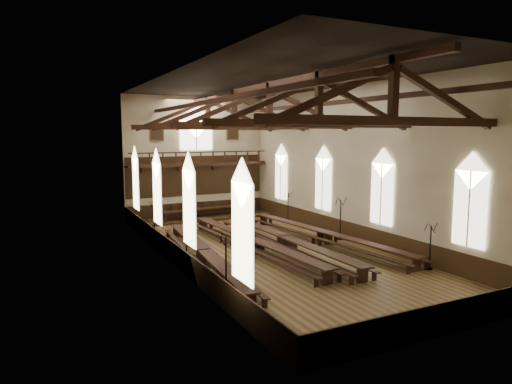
% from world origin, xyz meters
% --- Properties ---
extents(ground, '(26.00, 26.00, 0.00)m').
position_xyz_m(ground, '(0.00, 0.00, 0.00)').
color(ground, brown).
rests_on(ground, ground).
extents(room_walls, '(26.00, 26.00, 26.00)m').
position_xyz_m(room_walls, '(0.00, 0.00, 6.46)').
color(room_walls, beige).
rests_on(room_walls, ground).
extents(wainscot_band, '(12.00, 26.00, 1.20)m').
position_xyz_m(wainscot_band, '(0.00, 0.00, 0.60)').
color(wainscot_band, '#362110').
rests_on(wainscot_band, ground).
extents(side_windows, '(11.85, 19.80, 4.50)m').
position_xyz_m(side_windows, '(-0.00, -0.00, 3.74)').
color(side_windows, white).
rests_on(side_windows, room_walls).
extents(end_window, '(2.80, 0.12, 3.80)m').
position_xyz_m(end_window, '(0.00, 12.90, 7.22)').
color(end_window, white).
rests_on(end_window, room_walls).
extents(minstrels_gallery, '(11.80, 1.24, 3.70)m').
position_xyz_m(minstrels_gallery, '(0.00, 12.66, 3.91)').
color(minstrels_gallery, '#321B10').
rests_on(minstrels_gallery, room_walls).
extents(portraits, '(7.75, 0.09, 1.45)m').
position_xyz_m(portraits, '(0.00, 12.90, 7.10)').
color(portraits, brown).
rests_on(portraits, room_walls).
extents(roof_trusses, '(11.70, 25.70, 2.80)m').
position_xyz_m(roof_trusses, '(0.00, -0.00, 8.22)').
color(roof_trusses, '#321B10').
rests_on(roof_trusses, room_walls).
extents(refectory_row_a, '(2.21, 14.72, 0.77)m').
position_xyz_m(refectory_row_a, '(-4.42, -0.90, 0.56)').
color(refectory_row_a, '#321B10').
rests_on(refectory_row_a, ground).
extents(refectory_row_b, '(2.13, 15.10, 0.81)m').
position_xyz_m(refectory_row_b, '(-1.01, 0.40, 0.59)').
color(refectory_row_b, '#321B10').
rests_on(refectory_row_b, ground).
extents(refectory_row_c, '(1.78, 15.05, 0.82)m').
position_xyz_m(refectory_row_c, '(0.97, -0.10, 0.60)').
color(refectory_row_c, '#321B10').
rests_on(refectory_row_c, ground).
extents(refectory_row_d, '(2.35, 14.97, 0.80)m').
position_xyz_m(refectory_row_d, '(3.95, -0.05, 0.58)').
color(refectory_row_d, '#321B10').
rests_on(refectory_row_d, ground).
extents(dais, '(11.40, 2.80, 0.19)m').
position_xyz_m(dais, '(0.12, 11.40, 0.09)').
color(dais, '#362110').
rests_on(dais, ground).
extents(high_table, '(7.65, 1.77, 0.71)m').
position_xyz_m(high_table, '(0.12, 11.40, 0.79)').
color(high_table, '#321B10').
rests_on(high_table, dais).
extents(high_chairs, '(6.81, 0.52, 1.08)m').
position_xyz_m(high_chairs, '(0.12, 12.15, 0.78)').
color(high_chairs, '#321B10').
rests_on(high_chairs, dais).
extents(candelabrum_left_near, '(0.86, 0.85, 2.90)m').
position_xyz_m(candelabrum_left_near, '(-5.55, -6.62, 0.88)').
color(candelabrum_left_near, black).
rests_on(candelabrum_left_near, ground).
extents(candelabrum_left_mid, '(0.83, 0.77, 2.75)m').
position_xyz_m(candelabrum_left_mid, '(-5.55, -1.33, 0.84)').
color(candelabrum_left_mid, black).
rests_on(candelabrum_left_mid, ground).
extents(candelabrum_left_far, '(0.79, 0.77, 2.64)m').
position_xyz_m(candelabrum_left_far, '(-5.55, 5.30, 0.80)').
color(candelabrum_left_far, black).
rests_on(candelabrum_left_far, ground).
extents(candelabrum_right_near, '(0.67, 0.73, 2.40)m').
position_xyz_m(candelabrum_right_near, '(5.55, -7.11, 0.73)').
color(candelabrum_right_near, black).
rests_on(candelabrum_right_near, ground).
extents(candelabrum_right_mid, '(0.78, 0.86, 2.80)m').
position_xyz_m(candelabrum_right_mid, '(5.55, 0.42, 0.85)').
color(candelabrum_right_mid, black).
rests_on(candelabrum_right_mid, ground).
extents(candelabrum_right_far, '(0.72, 0.73, 2.44)m').
position_xyz_m(candelabrum_right_far, '(5.55, 7.19, 0.74)').
color(candelabrum_right_far, black).
rests_on(candelabrum_right_far, ground).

